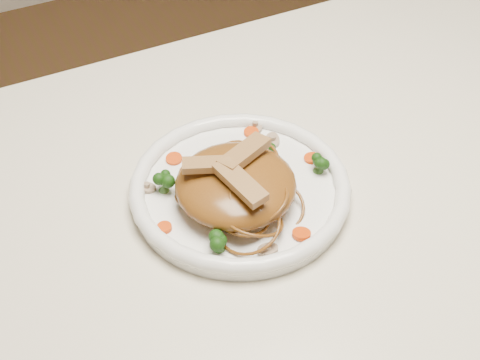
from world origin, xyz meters
name	(u,v)px	position (x,y,z in m)	size (l,w,h in m)	color
table	(305,244)	(0.00, 0.00, 0.65)	(1.20, 0.80, 0.75)	beige
plate	(240,193)	(-0.08, 0.03, 0.76)	(0.27, 0.27, 0.02)	white
noodle_mound	(236,185)	(-0.10, 0.02, 0.79)	(0.15, 0.15, 0.05)	brown
chicken_a	(244,153)	(-0.08, 0.03, 0.82)	(0.08, 0.02, 0.01)	#9F7F4B
chicken_b	(210,165)	(-0.12, 0.03, 0.82)	(0.07, 0.02, 0.01)	#9F7F4B
chicken_c	(240,182)	(-0.10, -0.01, 0.82)	(0.07, 0.02, 0.01)	#9F7F4B
broccoli_0	(267,148)	(-0.02, 0.07, 0.78)	(0.03, 0.03, 0.03)	#1A460E
broccoli_1	(163,180)	(-0.17, 0.07, 0.78)	(0.03, 0.03, 0.03)	#1A460E
broccoli_2	(219,239)	(-0.15, -0.04, 0.78)	(0.03, 0.03, 0.03)	#1A460E
broccoli_3	(319,163)	(0.02, 0.02, 0.78)	(0.02, 0.02, 0.03)	#1A460E
carrot_0	(251,132)	(-0.02, 0.12, 0.77)	(0.02, 0.02, 0.01)	#CC3707
carrot_1	(164,228)	(-0.19, 0.01, 0.77)	(0.02, 0.02, 0.01)	#CC3707
carrot_2	(311,158)	(0.02, 0.04, 0.77)	(0.02, 0.02, 0.01)	#CC3707
carrot_3	(174,159)	(-0.14, 0.12, 0.77)	(0.02, 0.02, 0.01)	#CC3707
carrot_4	(301,234)	(-0.05, -0.07, 0.77)	(0.02, 0.02, 0.01)	#CC3707
mushroom_0	(268,250)	(-0.10, -0.07, 0.77)	(0.02, 0.02, 0.01)	tan
mushroom_1	(273,141)	(0.00, 0.09, 0.77)	(0.03, 0.03, 0.01)	tan
mushroom_2	(148,188)	(-0.19, 0.08, 0.77)	(0.02, 0.02, 0.01)	tan
mushroom_3	(255,126)	(-0.01, 0.13, 0.77)	(0.02, 0.02, 0.01)	tan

